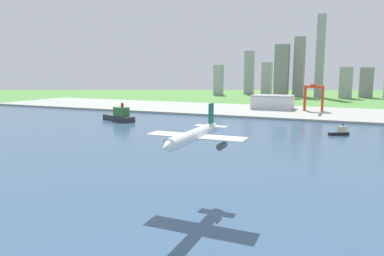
{
  "coord_description": "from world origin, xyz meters",
  "views": [
    {
      "loc": [
        69.91,
        48.95,
        49.05
      ],
      "look_at": [
        5.91,
        194.74,
        24.06
      ],
      "focal_mm": 33.24,
      "sensor_mm": 36.0,
      "label": 1
    }
  ],
  "objects_px": {
    "airplane_landing": "(193,136)",
    "port_crane_red": "(314,91)",
    "container_barge": "(119,116)",
    "warehouse_main": "(273,102)",
    "tugboat_small": "(340,132)"
  },
  "relations": [
    {
      "from": "airplane_landing",
      "to": "port_crane_red",
      "type": "xyz_separation_m",
      "value": [
        11.05,
        340.75,
        -0.02
      ]
    },
    {
      "from": "tugboat_small",
      "to": "container_barge",
      "type": "distance_m",
      "value": 207.99
    },
    {
      "from": "container_barge",
      "to": "port_crane_red",
      "type": "xyz_separation_m",
      "value": [
        173.96,
        154.83,
        21.48
      ]
    },
    {
      "from": "container_barge",
      "to": "warehouse_main",
      "type": "distance_m",
      "value": 204.64
    },
    {
      "from": "port_crane_red",
      "to": "warehouse_main",
      "type": "height_order",
      "value": "port_crane_red"
    },
    {
      "from": "port_crane_red",
      "to": "warehouse_main",
      "type": "distance_m",
      "value": 53.75
    },
    {
      "from": "container_barge",
      "to": "port_crane_red",
      "type": "height_order",
      "value": "port_crane_red"
    },
    {
      "from": "container_barge",
      "to": "port_crane_red",
      "type": "distance_m",
      "value": 233.87
    },
    {
      "from": "airplane_landing",
      "to": "container_barge",
      "type": "height_order",
      "value": "airplane_landing"
    },
    {
      "from": "port_crane_red",
      "to": "warehouse_main",
      "type": "bearing_deg",
      "value": 170.53
    },
    {
      "from": "airplane_landing",
      "to": "warehouse_main",
      "type": "bearing_deg",
      "value": 96.49
    },
    {
      "from": "port_crane_red",
      "to": "warehouse_main",
      "type": "xyz_separation_m",
      "value": [
        -50.75,
        8.47,
        -15.54
      ]
    },
    {
      "from": "container_barge",
      "to": "port_crane_red",
      "type": "relative_size",
      "value": 1.01
    },
    {
      "from": "tugboat_small",
      "to": "container_barge",
      "type": "relative_size",
      "value": 0.36
    },
    {
      "from": "airplane_landing",
      "to": "warehouse_main",
      "type": "relative_size",
      "value": 0.85
    }
  ]
}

